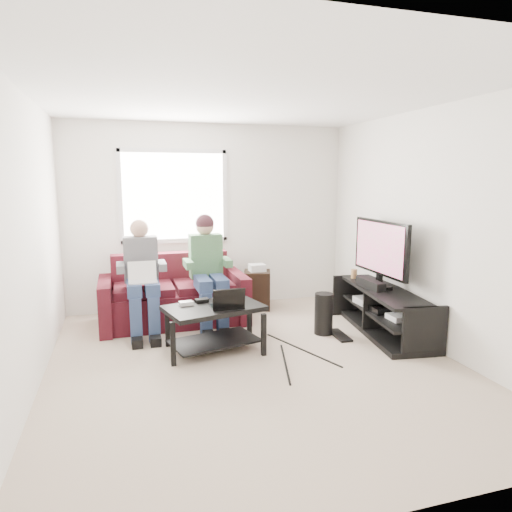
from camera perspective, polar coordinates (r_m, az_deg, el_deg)
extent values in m
plane|color=#B8A58F|center=(4.74, -0.25, -13.24)|extent=(4.50, 4.50, 0.00)
plane|color=white|center=(4.43, -0.27, 19.48)|extent=(4.50, 4.50, 0.00)
plane|color=white|center=(6.58, -5.80, 4.87)|extent=(4.50, 0.00, 4.50)
plane|color=white|center=(2.36, 15.35, -4.07)|extent=(4.50, 0.00, 4.50)
plane|color=white|center=(4.29, -26.81, 1.33)|extent=(0.00, 4.50, 4.50)
plane|color=white|center=(5.32, 20.94, 3.15)|extent=(0.00, 4.50, 4.50)
cube|color=white|center=(6.47, -10.22, 7.35)|extent=(1.40, 0.01, 1.20)
cube|color=silver|center=(6.46, -10.20, 7.35)|extent=(1.48, 0.04, 1.28)
cube|color=#441119|center=(6.01, -10.17, -6.23)|extent=(1.53, 0.82, 0.43)
cube|color=#441119|center=(6.26, -10.67, -1.55)|extent=(1.53, 0.21, 0.44)
cube|color=#441119|center=(5.96, -18.29, -5.81)|extent=(0.15, 0.92, 0.61)
cube|color=#441119|center=(6.13, -2.35, -4.89)|extent=(0.15, 0.92, 0.61)
cube|color=#441119|center=(5.90, -13.87, -4.03)|extent=(0.72, 0.70, 0.10)
cube|color=#441119|center=(5.98, -6.63, -3.63)|extent=(0.72, 0.70, 0.10)
cube|color=navy|center=(5.46, -14.99, -3.89)|extent=(0.16, 0.45, 0.14)
cube|color=navy|center=(5.46, -12.89, -3.78)|extent=(0.16, 0.45, 0.14)
cube|color=navy|center=(5.36, -14.77, -7.81)|extent=(0.13, 0.13, 0.53)
cube|color=navy|center=(5.37, -12.62, -7.69)|extent=(0.13, 0.13, 0.53)
cube|color=slate|center=(5.72, -14.22, -0.37)|extent=(0.40, 0.22, 0.55)
sphere|color=tan|center=(5.69, -14.38, 3.34)|extent=(0.22, 0.22, 0.22)
cube|color=navy|center=(5.53, -6.67, -3.44)|extent=(0.16, 0.45, 0.14)
cube|color=navy|center=(5.57, -4.64, -3.32)|extent=(0.16, 0.45, 0.14)
cube|color=navy|center=(5.44, -6.26, -7.29)|extent=(0.13, 0.13, 0.53)
cube|color=navy|center=(5.48, -4.19, -7.14)|extent=(0.13, 0.13, 0.53)
cube|color=#595C5C|center=(5.81, -6.31, 0.02)|extent=(0.40, 0.22, 0.55)
sphere|color=tan|center=(5.78, -6.42, 3.67)|extent=(0.22, 0.22, 0.22)
sphere|color=#351A20|center=(5.77, -6.42, 4.06)|extent=(0.23, 0.23, 0.23)
cube|color=black|center=(4.92, -5.28, -6.51)|extent=(1.12, 0.83, 0.05)
cube|color=black|center=(5.04, -5.22, -10.51)|extent=(1.02, 0.74, 0.02)
cube|color=black|center=(4.67, -10.33, -10.76)|extent=(0.05, 0.05, 0.45)
cube|color=black|center=(4.86, 0.97, -9.82)|extent=(0.05, 0.05, 0.45)
cube|color=black|center=(5.19, -11.02, -8.68)|extent=(0.05, 0.05, 0.45)
cube|color=black|center=(5.36, -0.83, -7.92)|extent=(0.05, 0.05, 0.45)
cube|color=silver|center=(4.98, -8.74, -5.86)|extent=(0.15, 0.11, 0.04)
cube|color=black|center=(5.06, -6.81, -5.55)|extent=(0.15, 0.11, 0.04)
cube|color=gray|center=(5.11, -2.31, -5.33)|extent=(0.16, 0.13, 0.04)
cube|color=black|center=(5.66, 15.63, -4.17)|extent=(0.72, 1.69, 0.04)
cube|color=black|center=(5.72, 15.52, -6.64)|extent=(0.67, 1.63, 0.03)
cube|color=black|center=(5.79, 15.41, -8.95)|extent=(0.72, 1.69, 0.06)
cube|color=black|center=(5.10, 20.33, -8.92)|extent=(0.49, 0.11, 0.55)
cube|color=black|center=(6.39, 11.71, -4.78)|extent=(0.49, 0.11, 0.55)
cube|color=black|center=(5.73, 15.12, -3.56)|extent=(0.12, 0.40, 0.04)
cube|color=black|center=(5.71, 15.16, -2.78)|extent=(0.06, 0.06, 0.12)
cube|color=black|center=(5.64, 15.33, 1.04)|extent=(0.05, 1.10, 0.65)
cube|color=#DD3484|center=(5.63, 15.07, 1.03)|extent=(0.01, 1.01, 0.58)
cube|color=black|center=(5.66, 14.10, -3.37)|extent=(0.12, 0.50, 0.10)
cylinder|color=#9F7344|center=(6.14, 12.16, -2.18)|extent=(0.08, 0.08, 0.12)
cube|color=silver|center=(5.39, 17.80, -7.26)|extent=(0.30, 0.22, 0.06)
cube|color=gray|center=(5.95, 14.01, -5.39)|extent=(0.34, 0.26, 0.08)
cube|color=black|center=(5.67, 15.81, -6.28)|extent=(0.38, 0.30, 0.07)
cylinder|color=black|center=(5.55, 8.45, -7.15)|extent=(0.22, 0.22, 0.50)
cube|color=black|center=(5.57, 10.41, -9.72)|extent=(0.17, 0.45, 0.02)
cube|color=black|center=(6.54, 0.14, -4.24)|extent=(0.37, 0.37, 0.54)
cube|color=silver|center=(6.47, 0.15, -1.48)|extent=(0.22, 0.18, 0.10)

